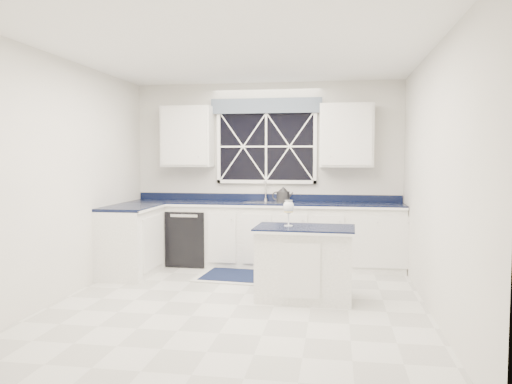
% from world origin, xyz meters
% --- Properties ---
extents(ground, '(4.50, 4.50, 0.00)m').
position_xyz_m(ground, '(0.00, 0.00, 0.00)').
color(ground, silver).
rests_on(ground, ground).
extents(back_wall, '(4.00, 0.10, 2.70)m').
position_xyz_m(back_wall, '(0.00, 2.25, 1.35)').
color(back_wall, beige).
rests_on(back_wall, ground).
extents(base_cabinets, '(3.99, 1.60, 0.90)m').
position_xyz_m(base_cabinets, '(-0.33, 1.78, 0.45)').
color(base_cabinets, white).
rests_on(base_cabinets, ground).
extents(countertop, '(3.98, 0.64, 0.04)m').
position_xyz_m(countertop, '(0.00, 1.95, 0.92)').
color(countertop, black).
rests_on(countertop, base_cabinets).
extents(dishwasher, '(0.60, 0.58, 0.82)m').
position_xyz_m(dishwasher, '(-1.10, 1.95, 0.41)').
color(dishwasher, black).
rests_on(dishwasher, ground).
extents(window, '(1.65, 0.09, 1.26)m').
position_xyz_m(window, '(0.00, 2.20, 1.83)').
color(window, black).
rests_on(window, ground).
extents(upper_cabinets, '(3.10, 0.34, 0.90)m').
position_xyz_m(upper_cabinets, '(0.00, 2.08, 1.90)').
color(upper_cabinets, white).
rests_on(upper_cabinets, ground).
extents(faucet, '(0.05, 0.20, 0.30)m').
position_xyz_m(faucet, '(0.00, 2.14, 1.10)').
color(faucet, silver).
rests_on(faucet, countertop).
extents(island, '(1.12, 0.70, 0.82)m').
position_xyz_m(island, '(0.69, 0.35, 0.41)').
color(island, white).
rests_on(island, ground).
extents(rug, '(1.51, 0.99, 0.02)m').
position_xyz_m(rug, '(-0.05, 1.25, 0.01)').
color(rug, '#B8B8B3').
rests_on(rug, ground).
extents(kettle, '(0.32, 0.22, 0.22)m').
position_xyz_m(kettle, '(0.28, 1.98, 1.04)').
color(kettle, '#2E2E30').
rests_on(kettle, countertop).
extents(wine_glass, '(0.12, 0.12, 0.29)m').
position_xyz_m(wine_glass, '(0.51, 0.38, 1.02)').
color(wine_glass, white).
rests_on(wine_glass, island).
extents(soap_bottle, '(0.10, 0.11, 0.22)m').
position_xyz_m(soap_bottle, '(0.29, 2.10, 1.05)').
color(soap_bottle, silver).
rests_on(soap_bottle, countertop).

